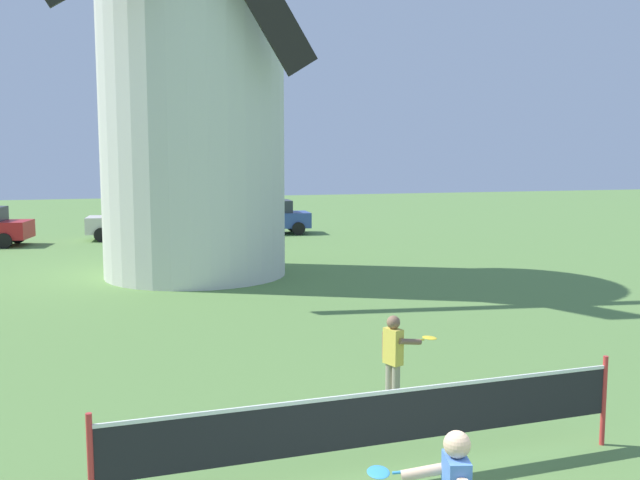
{
  "coord_description": "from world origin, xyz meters",
  "views": [
    {
      "loc": [
        -2.79,
        -4.04,
        3.42
      ],
      "look_at": [
        0.04,
        4.43,
        2.38
      ],
      "focal_mm": 38.59,
      "sensor_mm": 36.0,
      "label": 1
    }
  ],
  "objects_px": {
    "windmill": "(192,37)",
    "parked_car_blue": "(268,217)",
    "tennis_net": "(380,419)",
    "parked_car_cream": "(137,220)",
    "player_far": "(394,354)"
  },
  "relations": [
    {
      "from": "windmill",
      "to": "parked_car_cream",
      "type": "relative_size",
      "value": 3.2
    },
    {
      "from": "windmill",
      "to": "tennis_net",
      "type": "relative_size",
      "value": 2.34
    },
    {
      "from": "player_far",
      "to": "tennis_net",
      "type": "bearing_deg",
      "value": -118.41
    },
    {
      "from": "tennis_net",
      "to": "parked_car_cream",
      "type": "xyz_separation_m",
      "value": [
        -0.94,
        24.18,
        0.12
      ]
    },
    {
      "from": "parked_car_cream",
      "to": "player_far",
      "type": "bearing_deg",
      "value": -84.63
    },
    {
      "from": "windmill",
      "to": "player_far",
      "type": "xyz_separation_m",
      "value": [
        1.03,
        -11.87,
        -6.21
      ]
    },
    {
      "from": "player_far",
      "to": "parked_car_cream",
      "type": "height_order",
      "value": "parked_car_cream"
    },
    {
      "from": "tennis_net",
      "to": "parked_car_cream",
      "type": "relative_size",
      "value": 1.37
    },
    {
      "from": "tennis_net",
      "to": "parked_car_blue",
      "type": "height_order",
      "value": "parked_car_blue"
    },
    {
      "from": "windmill",
      "to": "parked_car_blue",
      "type": "distance_m",
      "value": 13.03
    },
    {
      "from": "parked_car_cream",
      "to": "parked_car_blue",
      "type": "bearing_deg",
      "value": 2.27
    },
    {
      "from": "tennis_net",
      "to": "windmill",
      "type": "bearing_deg",
      "value": 89.53
    },
    {
      "from": "parked_car_cream",
      "to": "parked_car_blue",
      "type": "xyz_separation_m",
      "value": [
        5.88,
        0.23,
        -0.0
      ]
    },
    {
      "from": "tennis_net",
      "to": "player_far",
      "type": "relative_size",
      "value": 4.67
    },
    {
      "from": "windmill",
      "to": "tennis_net",
      "type": "bearing_deg",
      "value": -90.47
    }
  ]
}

